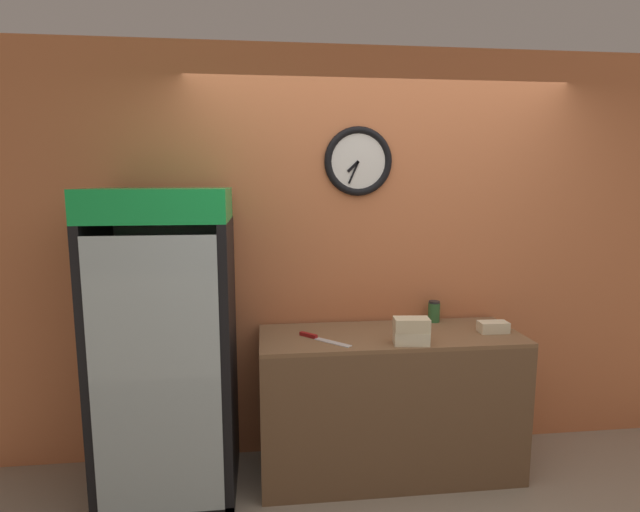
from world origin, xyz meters
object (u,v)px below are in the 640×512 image
at_px(sandwich_stack_middle, 412,325).
at_px(sandwich_flat_left, 493,327).
at_px(chefs_knife, 317,338).
at_px(beverage_cooler, 167,327).
at_px(condiment_jar, 434,311).
at_px(sandwich_stack_bottom, 411,338).

xyz_separation_m(sandwich_stack_middle, sandwich_flat_left, (0.58, 0.17, -0.08)).
bearing_deg(chefs_knife, beverage_cooler, 175.55).
height_order(beverage_cooler, sandwich_stack_middle, beverage_cooler).
bearing_deg(sandwich_flat_left, condiment_jar, 136.91).
bearing_deg(chefs_knife, sandwich_stack_bottom, -16.43).
xyz_separation_m(beverage_cooler, chefs_knife, (0.89, -0.07, -0.08)).
bearing_deg(sandwich_stack_bottom, sandwich_stack_middle, 0.00).
bearing_deg(beverage_cooler, sandwich_flat_left, -1.71).
relative_size(sandwich_stack_bottom, condiment_jar, 1.51).
xyz_separation_m(sandwich_stack_bottom, sandwich_stack_middle, (0.00, 0.00, 0.08)).
distance_m(chefs_knife, condiment_jar, 0.87).
xyz_separation_m(sandwich_flat_left, chefs_knife, (-1.11, -0.01, -0.03)).
bearing_deg(condiment_jar, sandwich_stack_bottom, -123.50).
distance_m(sandwich_flat_left, condiment_jar, 0.40).
xyz_separation_m(sandwich_stack_bottom, sandwich_flat_left, (0.58, 0.17, -0.01)).
height_order(beverage_cooler, condiment_jar, beverage_cooler).
relative_size(sandwich_flat_left, condiment_jar, 1.29).
relative_size(sandwich_stack_bottom, sandwich_flat_left, 1.18).
height_order(chefs_knife, condiment_jar, condiment_jar).
xyz_separation_m(sandwich_stack_bottom, condiment_jar, (0.29, 0.44, 0.03)).
bearing_deg(condiment_jar, sandwich_flat_left, -43.09).
height_order(beverage_cooler, sandwich_flat_left, beverage_cooler).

